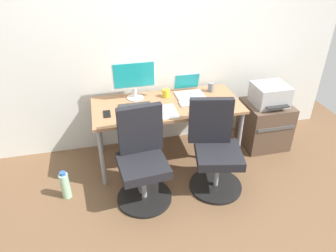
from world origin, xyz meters
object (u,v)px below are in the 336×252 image
side_cabinet (264,124)px  printer (270,95)px  office_chair_right (215,150)px  desktop_monitor (134,77)px  coffee_mug (166,93)px  water_bottle_on_floor (65,185)px  open_laptop (188,89)px  office_chair_left (142,161)px

side_cabinet → printer: 0.40m
office_chair_right → side_cabinet: (0.86, 0.57, -0.15)m
desktop_monitor → coffee_mug: size_ratio=5.22×
water_bottle_on_floor → desktop_monitor: desktop_monitor is taller
side_cabinet → open_laptop: open_laptop is taller
office_chair_left → office_chair_right: 0.73m
office_chair_right → coffee_mug: 0.86m
office_chair_left → water_bottle_on_floor: size_ratio=3.03×
office_chair_left → office_chair_right: size_ratio=1.00×
side_cabinet → desktop_monitor: (-1.53, 0.20, 0.68)m
desktop_monitor → water_bottle_on_floor: bearing=-142.3°
water_bottle_on_floor → coffee_mug: bearing=26.9°
printer → desktop_monitor: desktop_monitor is taller
office_chair_left → coffee_mug: office_chair_left is taller
water_bottle_on_floor → open_laptop: open_laptop is taller
office_chair_left → side_cabinet: office_chair_left is taller
printer → water_bottle_on_floor: size_ratio=1.29×
office_chair_left → side_cabinet: 1.70m
office_chair_left → water_bottle_on_floor: (-0.75, 0.14, -0.28)m
printer → water_bottle_on_floor: (-2.34, -0.43, -0.53)m
office_chair_left → desktop_monitor: 0.94m
desktop_monitor → open_laptop: 0.64m
water_bottle_on_floor → side_cabinet: bearing=10.3°
side_cabinet → office_chair_left: bearing=-160.3°
side_cabinet → desktop_monitor: bearing=172.5°
office_chair_left → office_chair_right: bearing=-0.1°
office_chair_left → desktop_monitor: size_ratio=1.96×
office_chair_right → desktop_monitor: bearing=131.0°
coffee_mug → open_laptop: bearing=4.2°
side_cabinet → open_laptop: 1.06m
side_cabinet → water_bottle_on_floor: (-2.34, -0.43, -0.13)m
water_bottle_on_floor → open_laptop: size_ratio=1.00×
water_bottle_on_floor → desktop_monitor: bearing=37.7°
office_chair_left → side_cabinet: bearing=19.7°
office_chair_right → printer: bearing=33.4°
printer → desktop_monitor: (-1.53, 0.20, 0.28)m
office_chair_right → desktop_monitor: (-0.67, 0.77, 0.53)m
printer → open_laptop: size_ratio=1.29×
desktop_monitor → coffee_mug: bearing=-7.3°
office_chair_right → desktop_monitor: desktop_monitor is taller
open_laptop → coffee_mug: bearing=-175.8°
coffee_mug → office_chair_right: bearing=-65.6°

